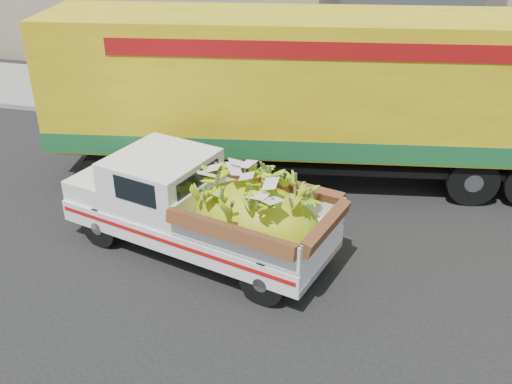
# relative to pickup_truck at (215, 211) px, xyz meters

# --- Properties ---
(ground) EXTENTS (100.00, 100.00, 0.00)m
(ground) POSITION_rel_pickup_truck_xyz_m (-1.05, -0.32, -0.96)
(ground) COLOR black
(ground) RESTS_ON ground
(curb) EXTENTS (60.00, 0.25, 0.15)m
(curb) POSITION_rel_pickup_truck_xyz_m (-1.05, 6.17, -0.88)
(curb) COLOR gray
(curb) RESTS_ON ground
(sidewalk) EXTENTS (60.00, 4.00, 0.14)m
(sidewalk) POSITION_rel_pickup_truck_xyz_m (-1.05, 8.27, -0.89)
(sidewalk) COLOR gray
(sidewalk) RESTS_ON ground
(pickup_truck) EXTENTS (5.37, 3.06, 1.78)m
(pickup_truck) POSITION_rel_pickup_truck_xyz_m (0.00, 0.00, 0.00)
(pickup_truck) COLOR black
(pickup_truck) RESTS_ON ground
(semi_trailer) EXTENTS (12.08, 4.57, 3.80)m
(semi_trailer) POSITION_rel_pickup_truck_xyz_m (1.11, 3.72, 1.17)
(semi_trailer) COLOR black
(semi_trailer) RESTS_ON ground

